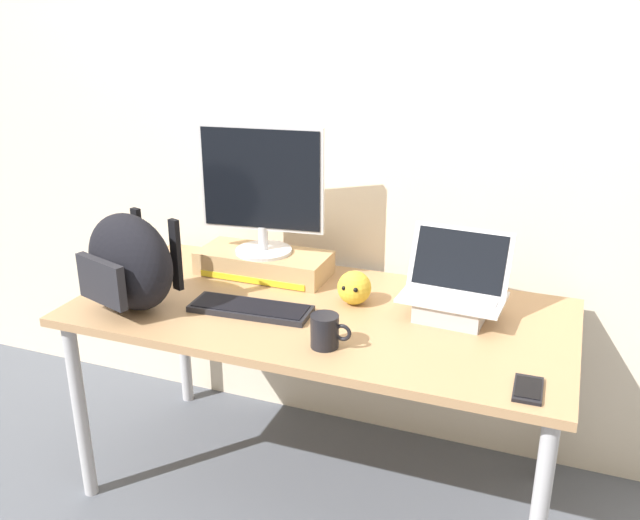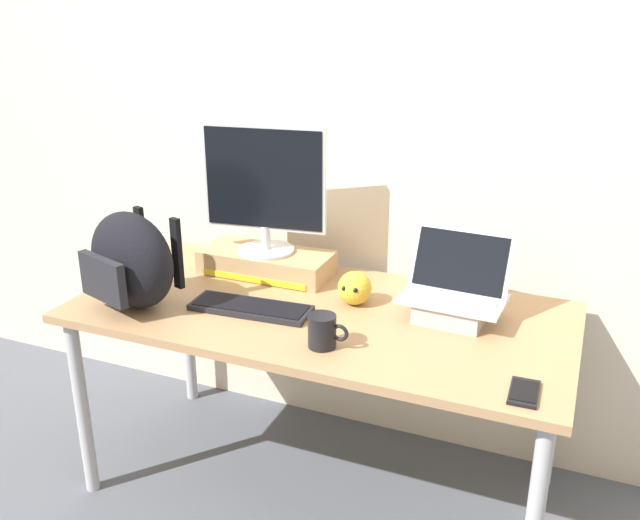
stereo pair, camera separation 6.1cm
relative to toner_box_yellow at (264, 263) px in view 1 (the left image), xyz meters
name	(u,v)px [view 1 (the left image)]	position (x,y,z in m)	size (l,w,h in m)	color
ground_plane	(320,485)	(0.32, -0.22, -0.79)	(20.00, 20.00, 0.00)	#515660
back_wall	(367,124)	(0.32, 0.28, 0.51)	(7.00, 0.10, 2.60)	beige
desk	(320,327)	(0.32, -0.22, -0.11)	(1.70, 0.82, 0.74)	#A87F56
toner_box_yellow	(264,263)	(0.00, 0.00, 0.00)	(0.51, 0.23, 0.09)	tan
desktop_monitor	(262,189)	(0.00, 0.00, 0.29)	(0.47, 0.22, 0.49)	silver
open_laptop	(453,299)	(0.75, -0.12, 0.02)	(0.35, 0.25, 0.29)	#ADADB2
external_keyboard	(251,308)	(0.10, -0.33, -0.03)	(0.43, 0.17, 0.02)	black
messenger_backpack	(129,263)	(-0.29, -0.44, 0.12)	(0.42, 0.32, 0.34)	black
coffee_mug	(325,331)	(0.43, -0.48, 0.01)	(0.13, 0.09, 0.10)	black
cell_phone	(528,389)	(1.04, -0.52, -0.04)	(0.08, 0.14, 0.01)	black
plush_toy	(354,288)	(0.41, -0.14, 0.01)	(0.12, 0.12, 0.12)	gold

